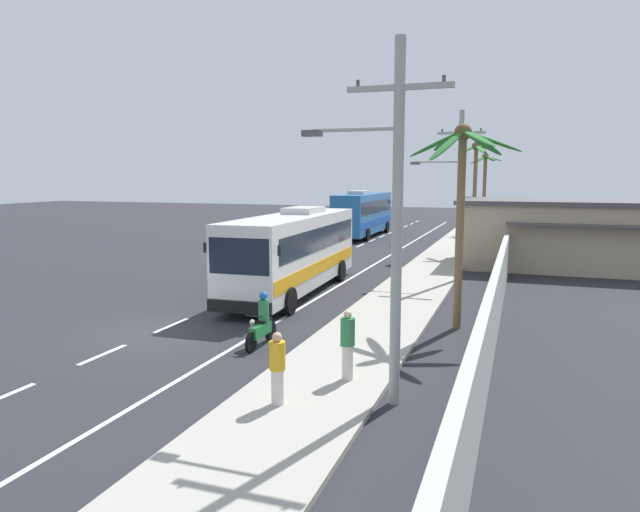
% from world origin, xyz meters
% --- Properties ---
extents(ground_plane, '(160.00, 160.00, 0.00)m').
position_xyz_m(ground_plane, '(0.00, 0.00, 0.00)').
color(ground_plane, '#28282D').
extents(sidewalk_kerb, '(3.20, 90.00, 0.14)m').
position_xyz_m(sidewalk_kerb, '(6.80, 10.00, 0.07)').
color(sidewalk_kerb, '#A8A399').
rests_on(sidewalk_kerb, ground).
extents(lane_markings, '(3.40, 71.87, 0.01)m').
position_xyz_m(lane_markings, '(1.93, 14.97, 0.00)').
color(lane_markings, white).
rests_on(lane_markings, ground).
extents(boundary_wall, '(0.24, 60.00, 2.15)m').
position_xyz_m(boundary_wall, '(10.60, 14.00, 1.08)').
color(boundary_wall, '#B2B2AD').
rests_on(boundary_wall, ground).
extents(coach_bus_foreground, '(3.21, 11.42, 3.72)m').
position_xyz_m(coach_bus_foreground, '(1.88, 7.63, 1.94)').
color(coach_bus_foreground, silver).
rests_on(coach_bus_foreground, ground).
extents(coach_bus_far_lane, '(2.91, 11.41, 3.94)m').
position_xyz_m(coach_bus_far_lane, '(-1.51, 31.75, 2.05)').
color(coach_bus_far_lane, '#2366A8').
rests_on(coach_bus_far_lane, ground).
extents(motorcycle_beside_bus, '(0.56, 1.96, 1.65)m').
position_xyz_m(motorcycle_beside_bus, '(3.98, -0.17, 0.67)').
color(motorcycle_beside_bus, black).
rests_on(motorcycle_beside_bus, ground).
extents(motorcycle_trailing, '(0.56, 1.96, 1.62)m').
position_xyz_m(motorcycle_trailing, '(4.42, 17.36, 0.66)').
color(motorcycle_trailing, black).
rests_on(motorcycle_trailing, ground).
extents(pedestrian_near_kerb, '(0.36, 0.36, 1.63)m').
position_xyz_m(pedestrian_near_kerb, '(6.39, -4.49, 0.99)').
color(pedestrian_near_kerb, beige).
rests_on(pedestrian_near_kerb, sidewalk_kerb).
extents(pedestrian_midwalk, '(0.36, 0.36, 1.75)m').
position_xyz_m(pedestrian_midwalk, '(7.39, -2.49, 1.06)').
color(pedestrian_midwalk, beige).
rests_on(pedestrian_midwalk, sidewalk_kerb).
extents(utility_pole_nearest, '(3.34, 0.24, 8.04)m').
position_xyz_m(utility_pole_nearest, '(8.65, -3.27, 4.34)').
color(utility_pole_nearest, '#9E9E99').
rests_on(utility_pole_nearest, ground).
extents(utility_pole_mid, '(3.45, 0.24, 8.17)m').
position_xyz_m(utility_pole_mid, '(8.34, 12.32, 4.38)').
color(utility_pole_mid, '#9E9E99').
rests_on(utility_pole_mid, ground).
extents(palm_nearest, '(2.74, 2.55, 7.09)m').
position_xyz_m(palm_nearest, '(8.08, 36.54, 4.96)').
color(palm_nearest, brown).
rests_on(palm_nearest, ground).
extents(palm_second, '(2.68, 2.75, 7.33)m').
position_xyz_m(palm_second, '(8.32, 23.09, 5.34)').
color(palm_second, brown).
rests_on(palm_second, ground).
extents(palm_third, '(3.74, 3.33, 6.82)m').
position_xyz_m(palm_third, '(9.37, 3.85, 5.08)').
color(palm_third, brown).
rests_on(palm_third, ground).
extents(roadside_building, '(16.02, 7.10, 3.82)m').
position_xyz_m(roadside_building, '(15.79, 19.19, 1.93)').
color(roadside_building, tan).
rests_on(roadside_building, ground).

